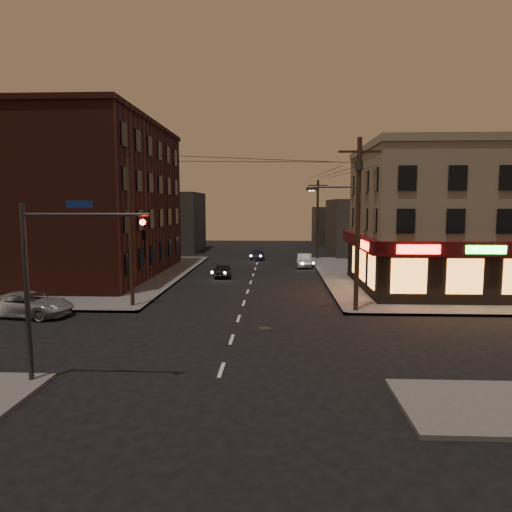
# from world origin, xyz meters

# --- Properties ---
(ground) EXTENTS (120.00, 120.00, 0.00)m
(ground) POSITION_xyz_m (0.00, 0.00, 0.00)
(ground) COLOR black
(ground) RESTS_ON ground
(sidewalk_ne) EXTENTS (24.00, 28.00, 0.15)m
(sidewalk_ne) POSITION_xyz_m (18.00, 19.00, 0.07)
(sidewalk_ne) COLOR #514F4C
(sidewalk_ne) RESTS_ON ground
(sidewalk_nw) EXTENTS (24.00, 28.00, 0.15)m
(sidewalk_nw) POSITION_xyz_m (-18.00, 19.00, 0.07)
(sidewalk_nw) COLOR #514F4C
(sidewalk_nw) RESTS_ON ground
(pizza_building) EXTENTS (15.85, 12.85, 10.50)m
(pizza_building) POSITION_xyz_m (15.93, 13.43, 5.35)
(pizza_building) COLOR gray
(pizza_building) RESTS_ON sidewalk_ne
(brick_apartment) EXTENTS (12.00, 20.00, 13.00)m
(brick_apartment) POSITION_xyz_m (-14.50, 19.00, 6.65)
(brick_apartment) COLOR #471D16
(brick_apartment) RESTS_ON sidewalk_nw
(bg_building_ne_a) EXTENTS (10.00, 12.00, 7.00)m
(bg_building_ne_a) POSITION_xyz_m (14.00, 38.00, 3.50)
(bg_building_ne_a) COLOR #3F3D3A
(bg_building_ne_a) RESTS_ON ground
(bg_building_nw) EXTENTS (9.00, 10.00, 8.00)m
(bg_building_nw) POSITION_xyz_m (-13.00, 42.00, 4.00)
(bg_building_nw) COLOR #3F3D3A
(bg_building_nw) RESTS_ON ground
(bg_building_ne_b) EXTENTS (8.00, 8.00, 6.00)m
(bg_building_ne_b) POSITION_xyz_m (12.00, 52.00, 3.00)
(bg_building_ne_b) COLOR #3F3D3A
(bg_building_ne_b) RESTS_ON ground
(utility_pole_main) EXTENTS (4.20, 0.44, 10.00)m
(utility_pole_main) POSITION_xyz_m (6.68, 5.80, 5.76)
(utility_pole_main) COLOR #382619
(utility_pole_main) RESTS_ON sidewalk_ne
(utility_pole_far) EXTENTS (0.26, 0.26, 9.00)m
(utility_pole_far) POSITION_xyz_m (6.80, 32.00, 4.65)
(utility_pole_far) COLOR #382619
(utility_pole_far) RESTS_ON sidewalk_ne
(utility_pole_west) EXTENTS (0.24, 0.24, 9.00)m
(utility_pole_west) POSITION_xyz_m (-6.80, 6.50, 4.65)
(utility_pole_west) COLOR #382619
(utility_pole_west) RESTS_ON sidewalk_nw
(traffic_signal) EXTENTS (4.49, 0.32, 6.47)m
(traffic_signal) POSITION_xyz_m (-5.57, -5.60, 4.16)
(traffic_signal) COLOR #333538
(traffic_signal) RESTS_ON ground
(suv_cross) EXTENTS (5.29, 2.97, 1.40)m
(suv_cross) POSITION_xyz_m (-12.00, 4.00, 0.70)
(suv_cross) COLOR #979C9F
(suv_cross) RESTS_ON ground
(sedan_near) EXTENTS (1.79, 3.69, 1.22)m
(sedan_near) POSITION_xyz_m (-2.63, 18.75, 0.61)
(sedan_near) COLOR black
(sedan_near) RESTS_ON ground
(sedan_mid) EXTENTS (1.79, 4.24, 1.36)m
(sedan_mid) POSITION_xyz_m (5.00, 25.65, 0.68)
(sedan_mid) COLOR gray
(sedan_mid) RESTS_ON ground
(sedan_far) EXTENTS (1.82, 4.12, 1.18)m
(sedan_far) POSITION_xyz_m (-0.14, 31.83, 0.59)
(sedan_far) COLOR #1A1A34
(sedan_far) RESTS_ON ground
(fire_hydrant) EXTENTS (0.32, 0.32, 0.71)m
(fire_hydrant) POSITION_xyz_m (7.59, 10.19, 0.54)
(fire_hydrant) COLOR maroon
(fire_hydrant) RESTS_ON sidewalk_ne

